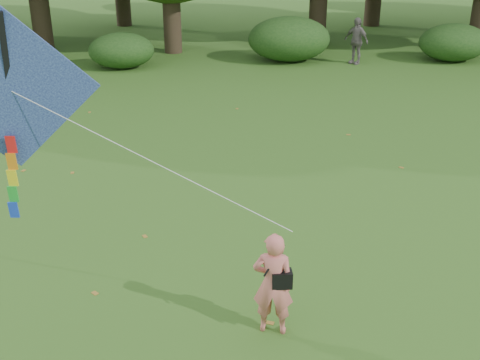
{
  "coord_description": "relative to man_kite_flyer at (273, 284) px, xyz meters",
  "views": [
    {
      "loc": [
        -0.91,
        -7.67,
        5.8
      ],
      "look_at": [
        -0.22,
        2.0,
        1.5
      ],
      "focal_mm": 45.0,
      "sensor_mm": 36.0,
      "label": 1
    }
  ],
  "objects": [
    {
      "name": "ground",
      "position": [
        -0.1,
        0.28,
        -0.83
      ],
      "size": [
        100.0,
        100.0,
        0.0
      ],
      "primitive_type": "plane",
      "color": "#265114",
      "rests_on": "ground"
    },
    {
      "name": "man_kite_flyer",
      "position": [
        0.0,
        0.0,
        0.0
      ],
      "size": [
        0.68,
        0.52,
        1.66
      ],
      "primitive_type": "imported",
      "rotation": [
        0.0,
        0.0,
        2.92
      ],
      "color": "#D87066",
      "rests_on": "ground"
    },
    {
      "name": "bystander_right",
      "position": [
        5.62,
        17.48,
        0.12
      ],
      "size": [
        1.1,
        1.14,
        1.91
      ],
      "primitive_type": "imported",
      "rotation": [
        0.0,
        0.0,
        -0.83
      ],
      "color": "slate",
      "rests_on": "ground"
    },
    {
      "name": "flying_kite",
      "position": [
        -3.6,
        0.83,
        2.71
      ],
      "size": [
        5.06,
        1.23,
        3.18
      ],
      "color": "#2553A2",
      "rests_on": "ground"
    },
    {
      "name": "crossbody_bag",
      "position": [
        0.12,
        -0.03,
        0.11
      ],
      "size": [
        0.43,
        0.2,
        0.69
      ],
      "color": "black",
      "rests_on": "ground"
    },
    {
      "name": "shrub_band",
      "position": [
        -0.83,
        17.88,
        0.02
      ],
      "size": [
        39.15,
        3.22,
        1.88
      ],
      "color": "#264919",
      "rests_on": "ground"
    },
    {
      "name": "fallen_leaves",
      "position": [
        -0.95,
        5.14,
        -0.83
      ],
      "size": [
        9.5,
        14.85,
        0.01
      ],
      "color": "olive",
      "rests_on": "ground"
    }
  ]
}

